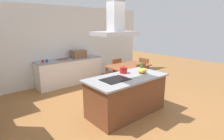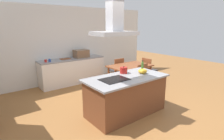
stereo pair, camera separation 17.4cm
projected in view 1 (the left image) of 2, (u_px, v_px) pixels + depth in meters
name	position (u px, v px, depth m)	size (l,w,h in m)	color
ground	(91.00, 94.00, 5.44)	(16.00, 16.00, 0.00)	#936033
wall_back	(63.00, 45.00, 6.40)	(7.20, 0.10, 2.70)	white
kitchen_island	(126.00, 95.00, 4.22)	(1.94, 0.97, 0.90)	brown
cooktop	(115.00, 79.00, 3.89)	(0.60, 0.44, 0.01)	black
tea_kettle	(124.00, 70.00, 4.41)	(0.24, 0.19, 0.18)	#B21E19
olive_oil_bottle	(142.00, 66.00, 4.65)	(0.06, 0.06, 0.27)	#47722D
mixing_bowl	(142.00, 71.00, 4.40)	(0.21, 0.21, 0.12)	gold
back_counter	(70.00, 71.00, 6.37)	(2.32, 0.62, 0.90)	white
countertop_microwave	(78.00, 54.00, 6.45)	(0.50, 0.38, 0.28)	brown
coffee_mug_red	(43.00, 61.00, 5.60)	(0.08, 0.08, 0.09)	red
coffee_mug_blue	(47.00, 61.00, 5.71)	(0.08, 0.08, 0.09)	#2D56B2
cutting_board	(62.00, 59.00, 6.15)	(0.34, 0.24, 0.02)	brown
dining_table	(128.00, 68.00, 5.99)	(1.40, 0.90, 0.75)	brown
chair_at_right_end	(145.00, 68.00, 6.60)	(0.42, 0.42, 0.89)	#333338
chair_facing_back_wall	(115.00, 69.00, 6.52)	(0.42, 0.42, 0.89)	#333338
chair_facing_island	(143.00, 76.00, 5.54)	(0.42, 0.42, 0.89)	#333338
range_hood	(116.00, 23.00, 3.59)	(0.90, 0.55, 0.78)	#ADADB2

